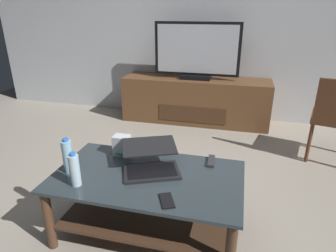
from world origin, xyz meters
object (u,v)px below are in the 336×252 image
object	(u,v)px
coffee_table	(148,193)
tv_remote	(211,161)
cell_phone	(167,201)
media_cabinet	(195,100)
router_box	(122,145)
water_bottle_far	(75,170)
television	(197,52)
water_bottle_near	(68,156)
laptop	(151,161)

from	to	relation	value
coffee_table	tv_remote	distance (m)	0.49
coffee_table	cell_phone	xyz separation A→B (m)	(0.19, -0.24, 0.14)
coffee_table	media_cabinet	distance (m)	2.23
coffee_table	cell_phone	size ratio (longest dim) A/B	8.77
router_box	water_bottle_far	bearing A→B (deg)	-104.98
television	cell_phone	distance (m)	2.50
coffee_table	water_bottle_far	size ratio (longest dim) A/B	5.53
water_bottle_far	router_box	bearing A→B (deg)	75.02
coffee_table	router_box	xyz separation A→B (m)	(-0.27, 0.23, 0.21)
media_cabinet	cell_phone	size ratio (longest dim) A/B	13.89
coffee_table	television	size ratio (longest dim) A/B	1.12
water_bottle_near	cell_phone	bearing A→B (deg)	-12.45
media_cabinet	laptop	distance (m)	2.16
tv_remote	media_cabinet	bearing A→B (deg)	99.46
water_bottle_near	water_bottle_far	bearing A→B (deg)	-45.96
water_bottle_near	cell_phone	xyz separation A→B (m)	(0.71, -0.16, -0.11)
coffee_table	television	xyz separation A→B (m)	(-0.04, 2.20, 0.63)
coffee_table	cell_phone	world-z (taller)	cell_phone
coffee_table	water_bottle_near	size ratio (longest dim) A/B	5.10
coffee_table	water_bottle_near	distance (m)	0.58
laptop	router_box	size ratio (longest dim) A/B	3.19
television	water_bottle_far	size ratio (longest dim) A/B	4.93
coffee_table	television	distance (m)	2.29
media_cabinet	cell_phone	distance (m)	2.48
water_bottle_near	water_bottle_far	xyz separation A→B (m)	(0.13, -0.13, -0.01)
water_bottle_near	water_bottle_far	world-z (taller)	water_bottle_near
cell_phone	television	bearing A→B (deg)	70.46
router_box	cell_phone	size ratio (longest dim) A/B	1.07
media_cabinet	coffee_table	bearing A→B (deg)	-88.91
cell_phone	router_box	bearing A→B (deg)	109.52
television	water_bottle_far	distance (m)	2.47
television	laptop	xyz separation A→B (m)	(0.04, -2.12, -0.43)
laptop	cell_phone	distance (m)	0.38
coffee_table	laptop	distance (m)	0.21
coffee_table	laptop	xyz separation A→B (m)	(-0.00, 0.08, 0.20)
television	laptop	world-z (taller)	television
media_cabinet	water_bottle_near	bearing A→B (deg)	-101.60
cell_phone	water_bottle_far	bearing A→B (deg)	152.50
laptop	water_bottle_far	bearing A→B (deg)	-142.82
water_bottle_near	cell_phone	world-z (taller)	water_bottle_near
coffee_table	media_cabinet	size ratio (longest dim) A/B	0.63
cell_phone	tv_remote	size ratio (longest dim) A/B	0.88
cell_phone	water_bottle_near	bearing A→B (deg)	142.50
media_cabinet	water_bottle_near	xyz separation A→B (m)	(-0.47, -2.31, 0.27)
laptop	media_cabinet	bearing A→B (deg)	91.11
coffee_table	television	bearing A→B (deg)	91.10
water_bottle_near	media_cabinet	bearing A→B (deg)	78.40
coffee_table	tv_remote	xyz separation A→B (m)	(0.38, 0.27, 0.15)
media_cabinet	router_box	bearing A→B (deg)	-96.50
water_bottle_far	coffee_table	bearing A→B (deg)	28.82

